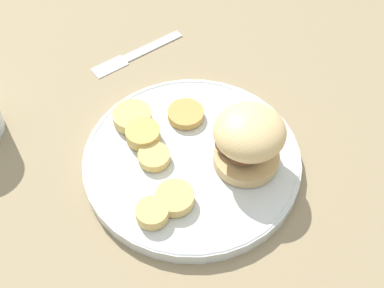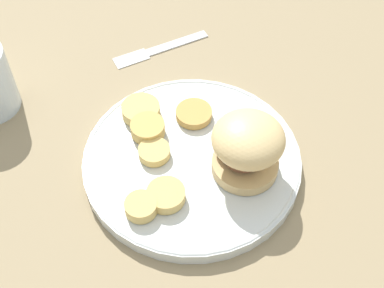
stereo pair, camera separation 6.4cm
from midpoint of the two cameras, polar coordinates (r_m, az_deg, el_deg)
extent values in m
plane|color=#937F5B|center=(0.67, -2.71, -2.48)|extent=(4.00, 4.00, 0.00)
cylinder|color=silver|center=(0.67, -2.74, -2.04)|extent=(0.27, 0.27, 0.02)
torus|color=silver|center=(0.66, -2.76, -1.67)|extent=(0.27, 0.27, 0.01)
cylinder|color=tan|center=(0.65, 3.01, -1.66)|extent=(0.08, 0.08, 0.01)
ellipsoid|color=brown|center=(0.64, 2.88, -0.38)|extent=(0.03, 0.03, 0.02)
ellipsoid|color=brown|center=(0.63, 3.08, -0.69)|extent=(0.03, 0.04, 0.02)
ellipsoid|color=brown|center=(0.63, 2.76, -1.13)|extent=(0.06, 0.06, 0.02)
ellipsoid|color=brown|center=(0.64, 0.94, -0.47)|extent=(0.04, 0.03, 0.02)
ellipsoid|color=#E5C17F|center=(0.61, 3.20, 1.13)|extent=(0.08, 0.08, 0.05)
cylinder|color=tan|center=(0.70, -3.30, 3.06)|extent=(0.05, 0.05, 0.01)
cylinder|color=#DBB766|center=(0.70, -9.01, 2.70)|extent=(0.05, 0.05, 0.02)
cylinder|color=tan|center=(0.68, -7.95, 0.87)|extent=(0.04, 0.04, 0.02)
cylinder|color=#DBB766|center=(0.61, -7.28, -7.52)|extent=(0.04, 0.04, 0.02)
cylinder|color=#DBB766|center=(0.62, -4.83, -5.97)|extent=(0.05, 0.05, 0.01)
cylinder|color=#DBB766|center=(0.66, -6.85, -1.55)|extent=(0.04, 0.04, 0.01)
cube|color=silver|center=(0.83, -6.46, 10.26)|extent=(0.02, 0.10, 0.00)
cube|color=silver|center=(0.80, -11.05, 8.00)|extent=(0.03, 0.05, 0.00)
camera|label=1|loc=(0.03, -92.87, -3.67)|focal=50.00mm
camera|label=2|loc=(0.03, 87.13, 3.67)|focal=50.00mm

